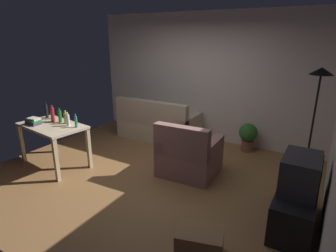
{
  "coord_description": "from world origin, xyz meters",
  "views": [
    {
      "loc": [
        2.4,
        -3.4,
        2.23
      ],
      "look_at": [
        0.1,
        0.5,
        0.75
      ],
      "focal_mm": 29.85,
      "sensor_mm": 36.0,
      "label": 1
    }
  ],
  "objects_px": {
    "tv_stand": "(295,208)",
    "armchair": "(188,156)",
    "potted_plant": "(248,135)",
    "bottle_red": "(53,114)",
    "book_stack": "(33,121)",
    "bottle_green": "(60,116)",
    "storage_box": "(200,243)",
    "bottle_amber": "(53,114)",
    "bottle_squat": "(66,118)",
    "tv": "(301,174)",
    "couch": "(158,125)",
    "bottle_tall": "(76,122)",
    "bottle_clear": "(68,120)",
    "desk": "(53,131)",
    "torchiere_lamp": "(317,96)",
    "bottle_dark": "(46,111)"
  },
  "relations": [
    {
      "from": "torchiere_lamp",
      "to": "potted_plant",
      "type": "bearing_deg",
      "value": 141.05
    },
    {
      "from": "torchiere_lamp",
      "to": "potted_plant",
      "type": "xyz_separation_m",
      "value": [
        -1.13,
        0.91,
        -1.08
      ]
    },
    {
      "from": "desk",
      "to": "couch",
      "type": "bearing_deg",
      "value": 75.52
    },
    {
      "from": "potted_plant",
      "to": "bottle_red",
      "type": "xyz_separation_m",
      "value": [
        -2.89,
        -2.25,
        0.56
      ]
    },
    {
      "from": "potted_plant",
      "to": "bottle_clear",
      "type": "height_order",
      "value": "bottle_clear"
    },
    {
      "from": "tv",
      "to": "armchair",
      "type": "relative_size",
      "value": 0.64
    },
    {
      "from": "tv_stand",
      "to": "desk",
      "type": "height_order",
      "value": "desk"
    },
    {
      "from": "armchair",
      "to": "bottle_clear",
      "type": "height_order",
      "value": "bottle_clear"
    },
    {
      "from": "desk",
      "to": "bottle_green",
      "type": "xyz_separation_m",
      "value": [
        0.02,
        0.17,
        0.22
      ]
    },
    {
      "from": "desk",
      "to": "bottle_amber",
      "type": "distance_m",
      "value": 0.43
    },
    {
      "from": "storage_box",
      "to": "bottle_tall",
      "type": "distance_m",
      "value": 2.84
    },
    {
      "from": "tv",
      "to": "storage_box",
      "type": "xyz_separation_m",
      "value": [
        -0.79,
        -1.04,
        -0.55
      ]
    },
    {
      "from": "bottle_red",
      "to": "bottle_tall",
      "type": "distance_m",
      "value": 0.61
    },
    {
      "from": "bottle_clear",
      "to": "bottle_amber",
      "type": "bearing_deg",
      "value": 165.35
    },
    {
      "from": "storage_box",
      "to": "bottle_amber",
      "type": "xyz_separation_m",
      "value": [
        -3.39,
        0.93,
        0.71
      ]
    },
    {
      "from": "couch",
      "to": "armchair",
      "type": "xyz_separation_m",
      "value": [
        1.35,
        -1.17,
        0.01
      ]
    },
    {
      "from": "tv",
      "to": "bottle_green",
      "type": "height_order",
      "value": "bottle_green"
    },
    {
      "from": "bottle_dark",
      "to": "book_stack",
      "type": "bearing_deg",
      "value": -68.67
    },
    {
      "from": "armchair",
      "to": "book_stack",
      "type": "bearing_deg",
      "value": 20.53
    },
    {
      "from": "tv",
      "to": "desk",
      "type": "relative_size",
      "value": 0.47
    },
    {
      "from": "couch",
      "to": "bottle_green",
      "type": "relative_size",
      "value": 6.85
    },
    {
      "from": "tv_stand",
      "to": "armchair",
      "type": "bearing_deg",
      "value": 72.53
    },
    {
      "from": "tv_stand",
      "to": "bottle_squat",
      "type": "relative_size",
      "value": 4.73
    },
    {
      "from": "desk",
      "to": "bottle_dark",
      "type": "distance_m",
      "value": 0.54
    },
    {
      "from": "bottle_green",
      "to": "bottle_tall",
      "type": "xyz_separation_m",
      "value": [
        0.46,
        -0.05,
        -0.01
      ]
    },
    {
      "from": "torchiere_lamp",
      "to": "bottle_squat",
      "type": "height_order",
      "value": "torchiere_lamp"
    },
    {
      "from": "potted_plant",
      "to": "bottle_squat",
      "type": "height_order",
      "value": "bottle_squat"
    },
    {
      "from": "tv_stand",
      "to": "bottle_green",
      "type": "height_order",
      "value": "bottle_green"
    },
    {
      "from": "potted_plant",
      "to": "bottle_green",
      "type": "distance_m",
      "value": 3.57
    },
    {
      "from": "storage_box",
      "to": "bottle_dark",
      "type": "height_order",
      "value": "bottle_dark"
    },
    {
      "from": "torchiere_lamp",
      "to": "bottle_dark",
      "type": "height_order",
      "value": "torchiere_lamp"
    },
    {
      "from": "armchair",
      "to": "bottle_tall",
      "type": "xyz_separation_m",
      "value": [
        -1.71,
        -0.78,
        0.54
      ]
    },
    {
      "from": "book_stack",
      "to": "bottle_green",
      "type": "bearing_deg",
      "value": 46.99
    },
    {
      "from": "couch",
      "to": "tv_stand",
      "type": "bearing_deg",
      "value": 150.81
    },
    {
      "from": "couch",
      "to": "bottle_tall",
      "type": "relative_size",
      "value": 7.59
    },
    {
      "from": "desk",
      "to": "storage_box",
      "type": "distance_m",
      "value": 3.23
    },
    {
      "from": "tv_stand",
      "to": "bottle_clear",
      "type": "distance_m",
      "value": 3.66
    },
    {
      "from": "couch",
      "to": "armchair",
      "type": "relative_size",
      "value": 1.87
    },
    {
      "from": "tv_stand",
      "to": "armchair",
      "type": "relative_size",
      "value": 1.18
    },
    {
      "from": "couch",
      "to": "potted_plant",
      "type": "distance_m",
      "value": 1.96
    },
    {
      "from": "bottle_amber",
      "to": "bottle_squat",
      "type": "bearing_deg",
      "value": -9.98
    },
    {
      "from": "couch",
      "to": "tv",
      "type": "distance_m",
      "value": 3.53
    },
    {
      "from": "storage_box",
      "to": "bottle_clear",
      "type": "relative_size",
      "value": 2.01
    },
    {
      "from": "potted_plant",
      "to": "bottle_clear",
      "type": "distance_m",
      "value": 3.4
    },
    {
      "from": "couch",
      "to": "desk",
      "type": "relative_size",
      "value": 1.36
    },
    {
      "from": "bottle_dark",
      "to": "bottle_amber",
      "type": "bearing_deg",
      "value": 6.84
    },
    {
      "from": "bottle_red",
      "to": "bottle_tall",
      "type": "xyz_separation_m",
      "value": [
        0.6,
        -0.02,
        -0.03
      ]
    },
    {
      "from": "armchair",
      "to": "bottle_clear",
      "type": "relative_size",
      "value": 3.91
    },
    {
      "from": "tv_stand",
      "to": "book_stack",
      "type": "bearing_deg",
      "value": 96.9
    },
    {
      "from": "torchiere_lamp",
      "to": "bottle_green",
      "type": "xyz_separation_m",
      "value": [
        -3.88,
        -1.3,
        -0.54
      ]
    }
  ]
}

